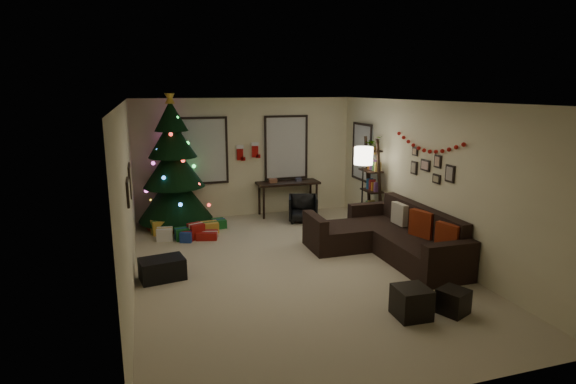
# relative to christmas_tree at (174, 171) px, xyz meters

# --- Properties ---
(floor) EXTENTS (7.00, 7.00, 0.00)m
(floor) POSITION_rel_christmas_tree_xyz_m (1.66, -3.08, -1.20)
(floor) COLOR #BCAE8E
(floor) RESTS_ON ground
(ceiling) EXTENTS (7.00, 7.00, 0.00)m
(ceiling) POSITION_rel_christmas_tree_xyz_m (1.66, -3.08, 1.50)
(ceiling) COLOR white
(ceiling) RESTS_ON floor
(wall_back) EXTENTS (5.00, 0.00, 5.00)m
(wall_back) POSITION_rel_christmas_tree_xyz_m (1.66, 0.42, 0.15)
(wall_back) COLOR beige
(wall_back) RESTS_ON floor
(wall_front) EXTENTS (5.00, 0.00, 5.00)m
(wall_front) POSITION_rel_christmas_tree_xyz_m (1.66, -6.58, 0.15)
(wall_front) COLOR beige
(wall_front) RESTS_ON floor
(wall_left) EXTENTS (0.00, 7.00, 7.00)m
(wall_left) POSITION_rel_christmas_tree_xyz_m (-0.84, -3.08, 0.15)
(wall_left) COLOR beige
(wall_left) RESTS_ON floor
(wall_right) EXTENTS (0.00, 7.00, 7.00)m
(wall_right) POSITION_rel_christmas_tree_xyz_m (4.16, -3.08, 0.15)
(wall_right) COLOR beige
(wall_right) RESTS_ON floor
(window_back_left) EXTENTS (1.05, 0.06, 1.50)m
(window_back_left) POSITION_rel_christmas_tree_xyz_m (0.71, 0.39, 0.35)
(window_back_left) COLOR #728CB2
(window_back_left) RESTS_ON wall_back
(window_back_right) EXTENTS (1.05, 0.06, 1.50)m
(window_back_right) POSITION_rel_christmas_tree_xyz_m (2.61, 0.39, 0.35)
(window_back_right) COLOR #728CB2
(window_back_right) RESTS_ON wall_back
(window_right_wall) EXTENTS (0.06, 0.90, 1.30)m
(window_right_wall) POSITION_rel_christmas_tree_xyz_m (4.13, -0.53, 0.30)
(window_right_wall) COLOR #728CB2
(window_right_wall) RESTS_ON wall_right
(christmas_tree) EXTENTS (1.56, 1.56, 2.91)m
(christmas_tree) POSITION_rel_christmas_tree_xyz_m (0.00, 0.00, 0.00)
(christmas_tree) COLOR black
(christmas_tree) RESTS_ON floor
(presents) EXTENTS (1.50, 1.01, 0.30)m
(presents) POSITION_rel_christmas_tree_xyz_m (0.22, -0.86, -1.09)
(presents) COLOR gold
(presents) RESTS_ON floor
(sofa) EXTENTS (1.92, 2.79, 0.88)m
(sofa) POSITION_rel_christmas_tree_xyz_m (3.49, -2.95, -0.92)
(sofa) COLOR black
(sofa) RESTS_ON floor
(pillow_red_a) EXTENTS (0.22, 0.42, 0.41)m
(pillow_red_a) POSITION_rel_christmas_tree_xyz_m (3.87, -4.09, -0.56)
(pillow_red_a) COLOR maroon
(pillow_red_a) RESTS_ON sofa
(pillow_red_b) EXTENTS (0.26, 0.47, 0.46)m
(pillow_red_b) POSITION_rel_christmas_tree_xyz_m (3.87, -3.38, -0.56)
(pillow_red_b) COLOR maroon
(pillow_red_b) RESTS_ON sofa
(pillow_cream) EXTENTS (0.13, 0.40, 0.40)m
(pillow_cream) POSITION_rel_christmas_tree_xyz_m (3.87, -2.65, -0.57)
(pillow_cream) COLOR #BBB098
(pillow_cream) RESTS_ON sofa
(ottoman_near) EXTENTS (0.44, 0.44, 0.41)m
(ottoman_near) POSITION_rel_christmas_tree_xyz_m (2.59, -5.15, -1.00)
(ottoman_near) COLOR black
(ottoman_near) RESTS_ON floor
(ottoman_far) EXTENTS (0.46, 0.46, 0.33)m
(ottoman_far) POSITION_rel_christmas_tree_xyz_m (3.17, -5.22, -1.04)
(ottoman_far) COLOR black
(ottoman_far) RESTS_ON floor
(desk) EXTENTS (1.45, 0.52, 0.78)m
(desk) POSITION_rel_christmas_tree_xyz_m (2.58, 0.14, -0.51)
(desk) COLOR black
(desk) RESTS_ON floor
(desk_chair) EXTENTS (0.71, 0.69, 0.59)m
(desk_chair) POSITION_rel_christmas_tree_xyz_m (2.73, -0.51, -0.91)
(desk_chair) COLOR black
(desk_chair) RESTS_ON floor
(bookshelf) EXTENTS (0.30, 0.56, 1.93)m
(bookshelf) POSITION_rel_christmas_tree_xyz_m (3.96, -1.39, -0.27)
(bookshelf) COLOR black
(bookshelf) RESTS_ON floor
(potted_plant) EXTENTS (0.57, 0.54, 0.49)m
(potted_plant) POSITION_rel_christmas_tree_xyz_m (3.96, -1.33, 0.61)
(potted_plant) COLOR #4C4C4C
(potted_plant) RESTS_ON bookshelf
(floor_lamp) EXTENTS (0.37, 0.37, 1.76)m
(floor_lamp) POSITION_rel_christmas_tree_xyz_m (3.61, -1.62, 0.27)
(floor_lamp) COLOR black
(floor_lamp) RESTS_ON floor
(art_map) EXTENTS (0.04, 0.60, 0.50)m
(art_map) POSITION_rel_christmas_tree_xyz_m (-0.82, -2.18, 0.25)
(art_map) COLOR black
(art_map) RESTS_ON wall_left
(art_abstract) EXTENTS (0.04, 0.45, 0.35)m
(art_abstract) POSITION_rel_christmas_tree_xyz_m (-0.82, -3.42, 0.32)
(art_abstract) COLOR black
(art_abstract) RESTS_ON wall_left
(gallery) EXTENTS (0.03, 1.25, 0.54)m
(gallery) POSITION_rel_christmas_tree_xyz_m (4.14, -3.15, 0.37)
(gallery) COLOR black
(gallery) RESTS_ON wall_right
(garland) EXTENTS (0.08, 1.90, 0.30)m
(garland) POSITION_rel_christmas_tree_xyz_m (4.11, -3.03, 0.76)
(garland) COLOR #A5140C
(garland) RESTS_ON wall_right
(stocking_left) EXTENTS (0.20, 0.05, 0.36)m
(stocking_left) POSITION_rel_christmas_tree_xyz_m (1.52, 0.38, 0.28)
(stocking_left) COLOR #990F0C
(stocking_left) RESTS_ON wall_back
(stocking_right) EXTENTS (0.20, 0.05, 0.36)m
(stocking_right) POSITION_rel_christmas_tree_xyz_m (1.85, 0.28, 0.34)
(stocking_right) COLOR #990F0C
(stocking_right) RESTS_ON wall_back
(storage_bin) EXTENTS (0.73, 0.55, 0.33)m
(storage_bin) POSITION_rel_christmas_tree_xyz_m (-0.43, -2.91, -1.04)
(storage_bin) COLOR black
(storage_bin) RESTS_ON floor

